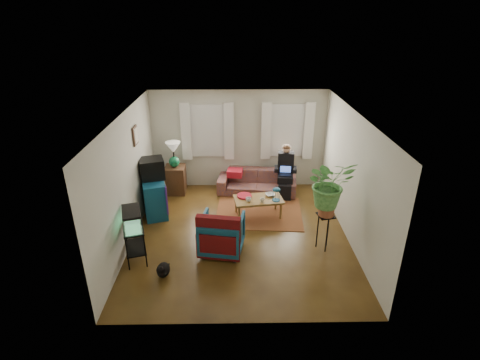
{
  "coord_description": "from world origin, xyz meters",
  "views": [
    {
      "loc": [
        -0.12,
        -6.81,
        4.38
      ],
      "look_at": [
        0.0,
        0.4,
        1.1
      ],
      "focal_mm": 28.0,
      "sensor_mm": 36.0,
      "label": 1
    }
  ],
  "objects_px": {
    "aquarium_stand": "(135,244)",
    "armchair": "(222,232)",
    "sofa": "(257,178)",
    "coffee_table": "(258,207)",
    "side_table": "(176,180)",
    "plant_stand": "(324,232)",
    "dresser": "(154,196)"
  },
  "relations": [
    {
      "from": "side_table",
      "to": "sofa",
      "type": "bearing_deg",
      "value": -0.41
    },
    {
      "from": "dresser",
      "to": "armchair",
      "type": "distance_m",
      "value": 2.24
    },
    {
      "from": "dresser",
      "to": "coffee_table",
      "type": "distance_m",
      "value": 2.43
    },
    {
      "from": "dresser",
      "to": "sofa",
      "type": "bearing_deg",
      "value": 6.74
    },
    {
      "from": "coffee_table",
      "to": "plant_stand",
      "type": "height_order",
      "value": "plant_stand"
    },
    {
      "from": "sofa",
      "to": "coffee_table",
      "type": "xyz_separation_m",
      "value": [
        -0.04,
        -1.27,
        -0.17
      ]
    },
    {
      "from": "side_table",
      "to": "plant_stand",
      "type": "relative_size",
      "value": 0.96
    },
    {
      "from": "aquarium_stand",
      "to": "dresser",
      "type": "bearing_deg",
      "value": 73.04
    },
    {
      "from": "coffee_table",
      "to": "armchair",
      "type": "bearing_deg",
      "value": -128.74
    },
    {
      "from": "aquarium_stand",
      "to": "coffee_table",
      "type": "height_order",
      "value": "aquarium_stand"
    },
    {
      "from": "side_table",
      "to": "armchair",
      "type": "relative_size",
      "value": 0.88
    },
    {
      "from": "armchair",
      "to": "dresser",
      "type": "bearing_deg",
      "value": -33.78
    },
    {
      "from": "dresser",
      "to": "armchair",
      "type": "xyz_separation_m",
      "value": [
        1.62,
        -1.54,
        -0.02
      ]
    },
    {
      "from": "aquarium_stand",
      "to": "armchair",
      "type": "xyz_separation_m",
      "value": [
        1.63,
        0.29,
        0.06
      ]
    },
    {
      "from": "sofa",
      "to": "plant_stand",
      "type": "xyz_separation_m",
      "value": [
        1.18,
        -2.57,
        -0.01
      ]
    },
    {
      "from": "aquarium_stand",
      "to": "coffee_table",
      "type": "xyz_separation_m",
      "value": [
        2.43,
        1.64,
        -0.13
      ]
    },
    {
      "from": "sofa",
      "to": "side_table",
      "type": "bearing_deg",
      "value": -173.07
    },
    {
      "from": "side_table",
      "to": "armchair",
      "type": "height_order",
      "value": "armchair"
    },
    {
      "from": "aquarium_stand",
      "to": "armchair",
      "type": "height_order",
      "value": "armchair"
    },
    {
      "from": "sofa",
      "to": "coffee_table",
      "type": "bearing_deg",
      "value": -84.58
    },
    {
      "from": "plant_stand",
      "to": "coffee_table",
      "type": "bearing_deg",
      "value": 133.14
    },
    {
      "from": "side_table",
      "to": "dresser",
      "type": "relative_size",
      "value": 0.76
    },
    {
      "from": "side_table",
      "to": "plant_stand",
      "type": "bearing_deg",
      "value": -38.09
    },
    {
      "from": "dresser",
      "to": "aquarium_stand",
      "type": "distance_m",
      "value": 1.83
    },
    {
      "from": "plant_stand",
      "to": "sofa",
      "type": "bearing_deg",
      "value": 114.71
    },
    {
      "from": "side_table",
      "to": "coffee_table",
      "type": "relative_size",
      "value": 0.67
    },
    {
      "from": "sofa",
      "to": "aquarium_stand",
      "type": "bearing_deg",
      "value": -123.03
    },
    {
      "from": "dresser",
      "to": "plant_stand",
      "type": "distance_m",
      "value": 3.94
    },
    {
      "from": "side_table",
      "to": "armchair",
      "type": "xyz_separation_m",
      "value": [
        1.28,
        -2.63,
        0.05
      ]
    },
    {
      "from": "armchair",
      "to": "plant_stand",
      "type": "distance_m",
      "value": 2.02
    },
    {
      "from": "plant_stand",
      "to": "dresser",
      "type": "bearing_deg",
      "value": 157.66
    },
    {
      "from": "dresser",
      "to": "coffee_table",
      "type": "height_order",
      "value": "dresser"
    }
  ]
}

